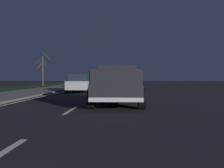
% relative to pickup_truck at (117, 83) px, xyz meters
% --- Properties ---
extents(ground, '(144.00, 144.00, 0.00)m').
position_rel_pickup_truck_xyz_m(ground, '(15.82, 1.75, -0.98)').
color(ground, black).
extents(sidewalk_shoulder, '(108.00, 4.00, 0.12)m').
position_rel_pickup_truck_xyz_m(sidewalk_shoulder, '(15.82, 7.45, -0.92)').
color(sidewalk_shoulder, slate).
rests_on(sidewalk_shoulder, ground).
extents(grass_verge, '(108.00, 6.00, 0.01)m').
position_rel_pickup_truck_xyz_m(grass_verge, '(15.82, 12.45, -0.98)').
color(grass_verge, '#1E3819').
rests_on(grass_verge, ground).
extents(lane_markings, '(108.00, 3.54, 0.01)m').
position_rel_pickup_truck_xyz_m(lane_markings, '(17.63, 4.30, -0.98)').
color(lane_markings, silver).
rests_on(lane_markings, ground).
extents(pickup_truck, '(5.42, 2.28, 1.87)m').
position_rel_pickup_truck_xyz_m(pickup_truck, '(0.00, 0.00, 0.00)').
color(pickup_truck, '#232328').
rests_on(pickup_truck, ground).
extents(sedan_tan, '(4.43, 2.07, 1.54)m').
position_rel_pickup_truck_xyz_m(sedan_tan, '(10.12, -0.14, -0.20)').
color(sedan_tan, '#9E845B').
rests_on(sedan_tan, ground).
extents(sedan_black, '(4.43, 2.06, 1.54)m').
position_rel_pickup_truck_xyz_m(sedan_black, '(16.78, 3.56, -0.20)').
color(sedan_black, black).
rests_on(sedan_black, ground).
extents(sedan_green, '(4.45, 2.10, 1.54)m').
position_rel_pickup_truck_xyz_m(sedan_green, '(28.35, 0.17, -0.20)').
color(sedan_green, '#14592D').
rests_on(sedan_green, ground).
extents(sedan_silver, '(4.43, 2.08, 1.54)m').
position_rel_pickup_truck_xyz_m(sedan_silver, '(9.33, 3.41, -0.20)').
color(sedan_silver, '#B2B5BA').
rests_on(sedan_silver, ground).
extents(bare_tree_far, '(1.41, 2.31, 5.45)m').
position_rel_pickup_truck_xyz_m(bare_tree_far, '(26.86, 12.61, 1.63)').
color(bare_tree_far, '#423323').
rests_on(bare_tree_far, ground).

